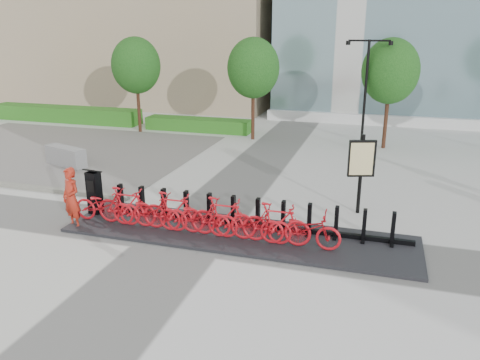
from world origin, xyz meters
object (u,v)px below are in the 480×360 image
(kiosk, at_px, (94,192))
(jersey_barrier, at_px, (66,156))
(worker_red, at_px, (71,198))
(bike_0, at_px, (104,205))
(map_sign, at_px, (362,162))

(kiosk, relative_size, jersey_barrier, 0.70)
(kiosk, relative_size, worker_red, 0.80)
(worker_red, bearing_deg, jersey_barrier, 149.24)
(kiosk, bearing_deg, bike_0, -31.99)
(worker_red, bearing_deg, bike_0, 55.04)
(bike_0, xyz_separation_m, kiosk, (-0.64, 0.51, 0.18))
(map_sign, bearing_deg, kiosk, -179.39)
(kiosk, xyz_separation_m, map_sign, (7.58, 2.52, 0.86))
(bike_0, distance_m, jersey_barrier, 7.06)
(jersey_barrier, xyz_separation_m, map_sign, (11.93, -1.95, 1.23))
(bike_0, height_order, kiosk, kiosk)
(kiosk, height_order, map_sign, map_sign)
(jersey_barrier, height_order, map_sign, map_sign)
(bike_0, bearing_deg, jersey_barrier, 45.07)
(kiosk, bearing_deg, worker_red, -87.41)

